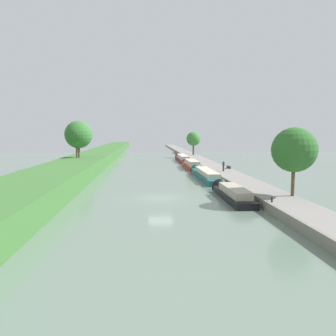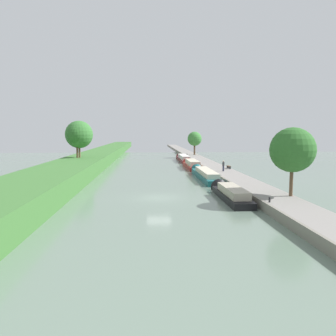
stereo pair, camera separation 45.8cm
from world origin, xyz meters
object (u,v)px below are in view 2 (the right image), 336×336
Objects in this scene: narrowboat_teal at (205,174)px; narrowboat_red at (191,165)px; narrowboat_black at (230,193)px; mooring_bollard_far at (187,154)px; narrowboat_maroon at (183,158)px; person_walking at (223,166)px; mooring_bollard_near at (270,200)px; park_bench at (229,167)px.

narrowboat_teal is 14.51m from narrowboat_red.
narrowboat_black is at bearing -90.21° from narrowboat_teal.
narrowboat_black is at bearing -89.96° from narrowboat_red.
narrowboat_teal is at bearing -92.87° from mooring_bollard_far.
narrowboat_maroon is at bearing 89.88° from narrowboat_teal.
mooring_bollard_far is at bearing 87.13° from narrowboat_teal.
narrowboat_maroon is (0.12, 46.00, 0.06)m from narrowboat_black.
narrowboat_black is at bearing -90.15° from narrowboat_maroon.
person_walking is 3.69× the size of mooring_bollard_near.
narrowboat_maroon is (0.06, 30.61, 0.03)m from narrowboat_teal.
mooring_bollard_far is at bearing 76.40° from narrowboat_maroon.
narrowboat_black is 17.52m from person_walking.
mooring_bollard_near is (1.98, -5.94, 0.49)m from narrowboat_black.
person_walking reaches higher than mooring_bollard_near.
mooring_bollard_near is (2.00, -35.83, 0.39)m from narrowboat_red.
narrowboat_black is at bearing -103.59° from park_bench.
narrowboat_black is 24.46× the size of mooring_bollard_near.
narrowboat_teal is at bearing -90.12° from narrowboat_maroon.
narrowboat_red reaches higher than park_bench.
narrowboat_maroon reaches higher than narrowboat_teal.
narrowboat_teal reaches higher than narrowboat_black.
person_walking is (3.22, 1.79, 1.11)m from narrowboat_teal.
narrowboat_teal is 9.88× the size of person_walking.
park_bench is (4.96, 5.37, 0.58)m from narrowboat_teal.
mooring_bollard_near is 0.30× the size of park_bench.
mooring_bollard_near is at bearing -90.00° from mooring_bollard_far.
narrowboat_maroon is 11.25× the size of park_bench.
narrowboat_red is at bearing -94.80° from mooring_bollard_far.
person_walking is (3.28, 17.17, 1.14)m from narrowboat_black.
mooring_bollard_far is (2.00, 23.78, 0.39)m from narrowboat_red.
narrowboat_teal is at bearing -150.99° from person_walking.
park_bench reaches higher than mooring_bollard_near.
park_bench is at bearing 76.41° from narrowboat_black.
narrowboat_maroon is 7.91m from mooring_bollard_far.
person_walking is 3.69× the size of mooring_bollard_far.
narrowboat_red reaches higher than narrowboat_maroon.
narrowboat_black is 15.39m from narrowboat_teal.
person_walking is at bearing -75.47° from narrowboat_red.
narrowboat_maroon is at bearing 100.99° from park_bench.
narrowboat_teal is 21.42m from mooring_bollard_near.
mooring_bollard_far is (-1.30, 36.50, -0.65)m from person_walking.
narrowboat_red is 16.11m from narrowboat_maroon.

